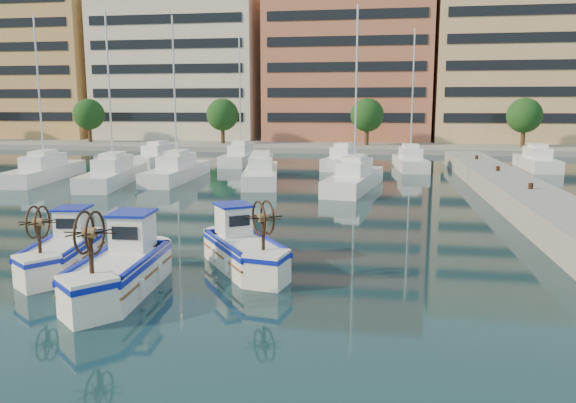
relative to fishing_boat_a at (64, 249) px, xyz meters
name	(u,v)px	position (x,y,z in m)	size (l,w,h in m)	color
ground	(193,286)	(4.78, -1.08, -0.67)	(300.00, 300.00, 0.00)	#17353D
quay	(569,225)	(17.78, 6.92, -0.07)	(3.00, 60.00, 1.20)	gray
waterfront	(409,63)	(14.01, 63.96, 10.43)	(180.00, 40.00, 25.60)	gray
yacht_marina	(258,168)	(0.99, 26.01, -0.14)	(40.08, 23.72, 11.50)	white
fishing_boat_a	(64,249)	(0.00, 0.00, 0.00)	(2.11, 3.99, 2.43)	white
fishing_boat_b	(121,266)	(2.88, -1.82, 0.09)	(2.05, 4.45, 2.74)	white
fishing_boat_c	(243,247)	(5.82, 1.04, 0.04)	(3.55, 4.17, 2.55)	white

